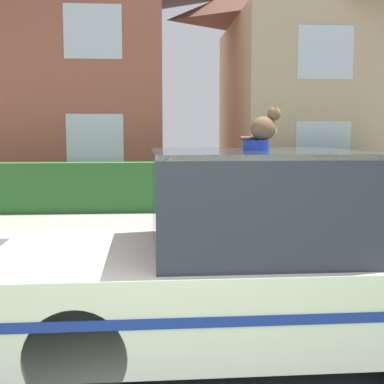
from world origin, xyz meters
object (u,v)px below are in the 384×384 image
at_px(cat, 266,126).
at_px(house_right, 365,63).
at_px(house_left, 33,61).
at_px(police_car, 243,261).

distance_m(cat, house_right, 13.33).
bearing_deg(cat, house_left, 94.23).
bearing_deg(police_car, house_right, -116.52).
xyz_separation_m(house_left, house_right, (9.97, -0.15, 0.03)).
distance_m(police_car, house_right, 13.64).
xyz_separation_m(cat, house_left, (-4.32, 12.05, 2.02)).
height_order(police_car, house_left, house_left).
relative_size(house_left, house_right, 0.91).
relative_size(police_car, house_left, 0.50).
bearing_deg(house_left, cat, -70.26).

